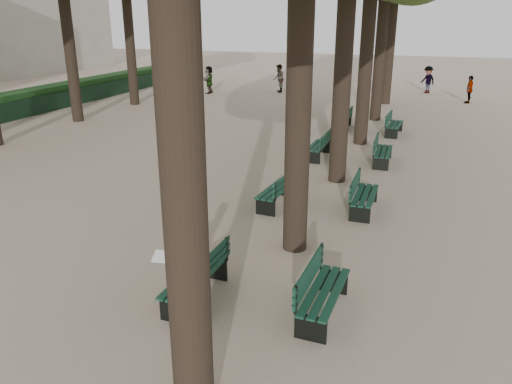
% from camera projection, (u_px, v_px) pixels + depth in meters
% --- Properties ---
extents(ground, '(120.00, 120.00, 0.00)m').
position_uv_depth(ground, '(168.00, 306.00, 8.79)').
color(ground, tan).
rests_on(ground, ground).
extents(bench_left_0, '(0.62, 1.82, 0.92)m').
position_uv_depth(bench_left_0, '(196.00, 285.00, 8.93)').
color(bench_left_0, black).
rests_on(bench_left_0, ground).
extents(bench_left_1, '(0.73, 1.84, 0.92)m').
position_uv_depth(bench_left_1, '(277.00, 196.00, 13.35)').
color(bench_left_1, black).
rests_on(bench_left_1, ground).
extents(bench_left_2, '(0.59, 1.81, 0.92)m').
position_uv_depth(bench_left_2, '(318.00, 150.00, 17.81)').
color(bench_left_2, black).
rests_on(bench_left_2, ground).
extents(bench_left_3, '(0.59, 1.81, 0.92)m').
position_uv_depth(bench_left_3, '(343.00, 123.00, 22.33)').
color(bench_left_3, black).
rests_on(bench_left_3, ground).
extents(bench_right_0, '(0.64, 1.82, 0.92)m').
position_uv_depth(bench_right_0, '(323.00, 301.00, 8.46)').
color(bench_right_0, black).
rests_on(bench_right_0, ground).
extents(bench_right_1, '(0.58, 1.80, 0.92)m').
position_uv_depth(bench_right_1, '(364.00, 201.00, 12.94)').
color(bench_right_1, black).
rests_on(bench_right_1, ground).
extents(bench_right_2, '(0.62, 1.82, 0.92)m').
position_uv_depth(bench_right_2, '(383.00, 156.00, 17.08)').
color(bench_right_2, black).
rests_on(bench_right_2, ground).
extents(bench_right_3, '(0.67, 1.83, 0.92)m').
position_uv_depth(bench_right_3, '(394.00, 128.00, 21.23)').
color(bench_right_3, black).
rests_on(bench_right_3, ground).
extents(man_with_map, '(0.62, 0.64, 1.54)m').
position_uv_depth(man_with_map, '(177.00, 274.00, 8.32)').
color(man_with_map, black).
rests_on(man_with_map, ground).
extents(pedestrian_e, '(0.49, 1.63, 1.73)m').
position_uv_depth(pedestrian_e, '(209.00, 80.00, 32.24)').
color(pedestrian_e, '#262628').
rests_on(pedestrian_e, ground).
extents(pedestrian_b, '(1.03, 1.03, 1.72)m').
position_uv_depth(pedestrian_b, '(428.00, 80.00, 32.29)').
color(pedestrian_b, '#262628').
rests_on(pedestrian_b, ground).
extents(pedestrian_c, '(0.49, 0.97, 1.57)m').
position_uv_depth(pedestrian_c, '(470.00, 89.00, 28.62)').
color(pedestrian_c, '#262628').
rests_on(pedestrian_c, ground).
extents(pedestrian_d, '(0.89, 0.52, 1.72)m').
position_uv_depth(pedestrian_d, '(385.00, 79.00, 32.84)').
color(pedestrian_d, '#262628').
rests_on(pedestrian_d, ground).
extents(pedestrian_a, '(0.63, 0.95, 1.80)m').
position_uv_depth(pedestrian_a, '(279.00, 78.00, 32.58)').
color(pedestrian_a, '#262628').
rests_on(pedestrian_a, ground).
extents(building_far, '(12.00, 16.00, 7.00)m').
position_uv_depth(building_far, '(1.00, 30.00, 44.55)').
color(building_far, '#B7B2A3').
rests_on(building_far, ground).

